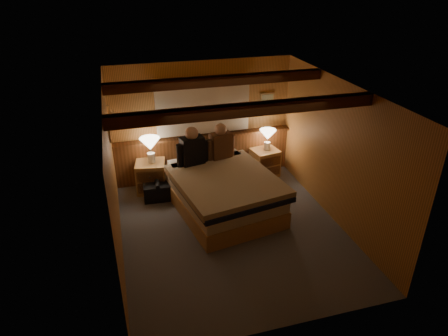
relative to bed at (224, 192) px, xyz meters
name	(u,v)px	position (x,y,z in m)	size (l,w,h in m)	color
floor	(232,230)	(-0.02, -0.64, -0.37)	(4.20, 4.20, 0.00)	#4D505B
ceiling	(234,90)	(-0.02, -0.64, 2.03)	(4.20, 4.20, 0.00)	tan
wall_back	(203,121)	(-0.02, 1.46, 0.83)	(3.60, 3.60, 0.00)	#CB8A49
wall_left	(113,182)	(-1.82, -0.64, 0.83)	(4.20, 4.20, 0.00)	#CB8A49
wall_right	(337,153)	(1.78, -0.64, 0.83)	(4.20, 4.20, 0.00)	#CB8A49
wall_front	(289,249)	(-0.02, -2.74, 0.83)	(3.60, 3.60, 0.00)	#CB8A49
wainscot	(204,155)	(-0.02, 1.39, 0.11)	(3.60, 0.23, 0.94)	brown
curtain_window	(203,107)	(-0.02, 1.39, 1.15)	(2.18, 0.09, 1.11)	#442511
ceiling_beams	(231,94)	(-0.02, -0.49, 1.94)	(3.60, 1.65, 0.16)	#442511
coat_rail	(112,115)	(-1.74, 0.94, 1.30)	(0.05, 0.55, 0.24)	silver
framed_print	(267,99)	(1.33, 1.44, 1.18)	(0.30, 0.04, 0.25)	tan
bed	(224,192)	(0.00, 0.00, 0.00)	(1.93, 2.34, 0.72)	tan
nightstand_left	(151,177)	(-1.16, 1.08, -0.07)	(0.63, 0.58, 0.61)	tan
nightstand_right	(265,162)	(1.20, 1.10, -0.09)	(0.59, 0.55, 0.57)	tan
lamp_left	(150,145)	(-1.13, 1.09, 0.59)	(0.38, 0.38, 0.50)	white
lamp_right	(268,136)	(1.24, 1.10, 0.51)	(0.34, 0.34, 0.44)	white
person_left	(192,149)	(-0.42, 0.61, 0.64)	(0.60, 0.32, 0.74)	black
person_right	(221,144)	(0.15, 0.73, 0.62)	(0.57, 0.31, 0.70)	#523320
duffel_bag	(158,191)	(-1.09, 0.71, -0.21)	(0.54, 0.34, 0.38)	black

